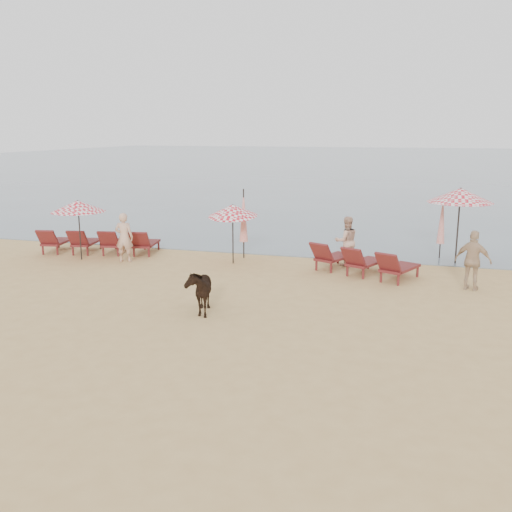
# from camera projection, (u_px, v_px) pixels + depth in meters

# --- Properties ---
(ground) EXTENTS (120.00, 120.00, 0.00)m
(ground) POSITION_uv_depth(u_px,v_px,m) (191.00, 355.00, 12.13)
(ground) COLOR tan
(ground) RESTS_ON ground
(sea) EXTENTS (160.00, 140.00, 0.06)m
(sea) POSITION_uv_depth(u_px,v_px,m) (391.00, 161.00, 87.20)
(sea) COLOR #51606B
(sea) RESTS_ON ground
(lounger_cluster_left) EXTENTS (4.56, 2.54, 0.68)m
(lounger_cluster_left) POSITION_uv_depth(u_px,v_px,m) (99.00, 242.00, 22.00)
(lounger_cluster_left) COLOR #5B1B15
(lounger_cluster_left) RESTS_ON ground
(lounger_cluster_right) EXTENTS (3.65, 2.99, 0.70)m
(lounger_cluster_right) POSITION_uv_depth(u_px,v_px,m) (362.00, 261.00, 18.72)
(lounger_cluster_right) COLOR #5B1B15
(lounger_cluster_right) RESTS_ON ground
(umbrella_open_left_a) EXTENTS (1.94, 1.94, 2.21)m
(umbrella_open_left_a) POSITION_uv_depth(u_px,v_px,m) (78.00, 206.00, 20.66)
(umbrella_open_left_a) COLOR black
(umbrella_open_left_a) RESTS_ON ground
(umbrella_open_left_b) EXTENTS (1.73, 1.77, 2.21)m
(umbrella_open_left_b) POSITION_uv_depth(u_px,v_px,m) (233.00, 210.00, 20.07)
(umbrella_open_left_b) COLOR black
(umbrella_open_left_b) RESTS_ON ground
(umbrella_open_right) EXTENTS (2.24, 2.24, 2.73)m
(umbrella_open_right) POSITION_uv_depth(u_px,v_px,m) (460.00, 195.00, 19.84)
(umbrella_open_right) COLOR black
(umbrella_open_right) RESTS_ON ground
(umbrella_closed_left) EXTENTS (0.31, 0.31, 2.59)m
(umbrella_closed_left) POSITION_uv_depth(u_px,v_px,m) (244.00, 216.00, 21.00)
(umbrella_closed_left) COLOR black
(umbrella_closed_left) RESTS_ON ground
(umbrella_closed_right) EXTENTS (0.29, 0.29, 2.39)m
(umbrella_closed_right) POSITION_uv_depth(u_px,v_px,m) (442.00, 220.00, 20.89)
(umbrella_closed_right) COLOR black
(umbrella_closed_right) RESTS_ON ground
(cow) EXTENTS (1.11, 1.59, 1.23)m
(cow) POSITION_uv_depth(u_px,v_px,m) (199.00, 290.00, 14.85)
(cow) COLOR black
(cow) RESTS_ON ground
(beachgoer_left) EXTENTS (0.72, 0.54, 1.79)m
(beachgoer_left) POSITION_uv_depth(u_px,v_px,m) (124.00, 237.00, 20.56)
(beachgoer_left) COLOR tan
(beachgoer_left) RESTS_ON ground
(beachgoer_right_a) EXTENTS (1.05, 0.96, 1.74)m
(beachgoer_right_a) POSITION_uv_depth(u_px,v_px,m) (346.00, 241.00, 20.01)
(beachgoer_right_a) COLOR tan
(beachgoer_right_a) RESTS_ON ground
(beachgoer_right_b) EXTENTS (1.14, 0.76, 1.80)m
(beachgoer_right_b) POSITION_uv_depth(u_px,v_px,m) (473.00, 261.00, 16.88)
(beachgoer_right_b) COLOR tan
(beachgoer_right_b) RESTS_ON ground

